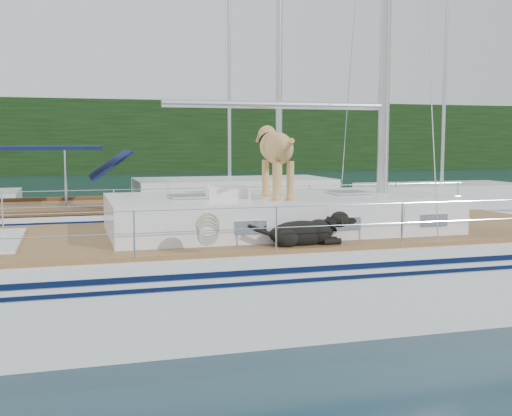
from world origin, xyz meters
name	(u,v)px	position (x,y,z in m)	size (l,w,h in m)	color
ground	(229,312)	(0.00, 0.00, 0.00)	(120.00, 120.00, 0.00)	black
tree_line	(97,137)	(0.00, 45.00, 3.00)	(90.00, 3.00, 6.00)	black
shore_bank	(97,165)	(0.00, 46.20, 0.60)	(92.00, 1.00, 1.20)	#595147
main_sailboat	(235,269)	(0.10, -0.01, 0.69)	(12.00, 3.80, 14.01)	white
neighbor_sailboat	(190,224)	(0.51, 5.99, 0.63)	(11.00, 3.50, 13.30)	white
bg_boat_center	(230,195)	(4.00, 16.00, 0.45)	(7.20, 3.00, 11.65)	white
bg_boat_east	(441,196)	(12.00, 13.00, 0.46)	(6.40, 3.00, 11.65)	white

